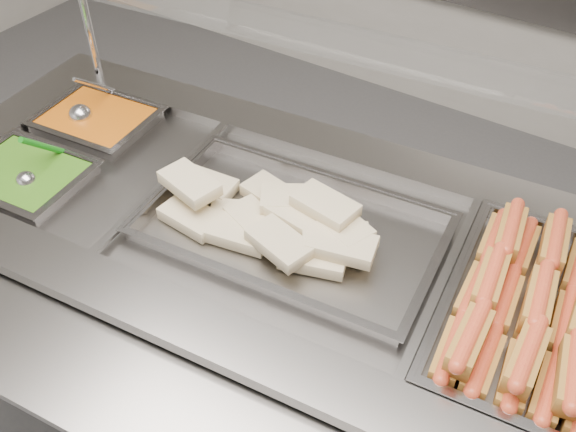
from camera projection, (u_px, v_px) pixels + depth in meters
The scene contains 11 objects.
steam_counter at pixel (273, 332), 1.82m from camera, with size 1.94×1.02×0.89m.
tray_rail at pixel (144, 395), 1.22m from camera, with size 1.80×0.55×0.05m.
sneeze_guard at pixel (313, 38), 1.42m from camera, with size 1.66×0.46×0.44m.
pan_hotdogs at pixel (530, 322), 1.34m from camera, with size 0.39×0.58×0.10m.
pan_wraps at pixel (292, 232), 1.52m from camera, with size 0.71×0.47×0.07m.
pan_beans at pixel (99, 129), 1.86m from camera, with size 0.32×0.27×0.10m.
pan_peas at pixel (28, 185), 1.67m from camera, with size 0.32×0.27×0.10m.
hotdogs_in_buns at pixel (529, 311), 1.30m from camera, with size 0.35×0.53×0.12m.
tortilla_wraps at pixel (277, 219), 1.50m from camera, with size 0.57×0.28×0.10m.
ladle at pixel (82, 114), 1.83m from camera, with size 0.07×0.19×0.15m.
serving_spoon at pixel (30, 175), 1.62m from camera, with size 0.06×0.17×0.15m.
Camera 1 is at (0.66, -0.45, 1.92)m, focal length 40.00 mm.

